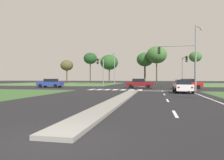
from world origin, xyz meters
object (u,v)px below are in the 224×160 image
car_maroon_near (140,83)px  treeline_third (109,62)px  traffic_signal_far_right (184,66)px  treeline_fifth (157,55)px  street_lamp_third (114,67)px  treeline_fourth (145,60)px  treeline_second (90,59)px  car_red_fourth (188,84)px  traffic_signal_near_right (182,59)px  car_black_fifth (136,82)px  treeline_sixth (195,57)px  street_lamp_second (196,54)px  car_white_third (183,86)px  traffic_signal_far_left (101,67)px  car_blue_second (50,83)px  treeline_near (67,65)px

car_maroon_near → treeline_third: size_ratio=0.50×
traffic_signal_far_right → treeline_fifth: 21.14m
treeline_fifth → street_lamp_third: bearing=-162.6°
treeline_fourth → treeline_second: bearing=-171.7°
car_red_fourth → traffic_signal_near_right: traffic_signal_near_right is taller
car_black_fifth → treeline_sixth: size_ratio=0.45×
car_red_fourth → street_lamp_second: size_ratio=0.47×
treeline_third → treeline_fourth: treeline_fourth is taller
car_white_third → traffic_signal_far_right: (1.95, 14.50, 3.11)m
car_white_third → traffic_signal_near_right: 4.80m
car_maroon_near → treeline_fourth: bearing=-179.1°
traffic_signal_far_left → traffic_signal_far_right: traffic_signal_far_right is taller
traffic_signal_far_left → street_lamp_third: size_ratio=0.65×
treeline_sixth → traffic_signal_far_right: bearing=-104.1°
car_blue_second → treeline_fourth: 32.08m
car_maroon_near → car_blue_second: bearing=-88.3°
car_blue_second → street_lamp_third: street_lamp_third is taller
treeline_fourth → treeline_fifth: (3.31, -2.75, 0.99)m
treeline_near → treeline_third: treeline_third is taller
traffic_signal_far_right → treeline_fifth: size_ratio=0.54×
treeline_sixth → treeline_second: bearing=-171.7°
street_lamp_second → car_maroon_near: bearing=151.3°
street_lamp_third → car_blue_second: bearing=-109.5°
treeline_fourth → treeline_sixth: treeline_sixth is taller
car_blue_second → treeline_fourth: (15.35, 27.47, 6.25)m
car_maroon_near → street_lamp_third: 22.68m
street_lamp_third → treeline_sixth: treeline_sixth is taller
car_maroon_near → car_black_fifth: bearing=-173.0°
treeline_near → treeline_fifth: 29.15m
street_lamp_third → treeline_fifth: treeline_fifth is taller
traffic_signal_far_left → car_maroon_near: bearing=-30.1°
street_lamp_second → treeline_second: bearing=129.8°
traffic_signal_near_right → car_blue_second: bearing=163.0°
car_blue_second → treeline_second: treeline_second is taller
car_white_third → street_lamp_second: (2.50, 6.05, 4.26)m
traffic_signal_far_right → street_lamp_second: bearing=-86.2°
car_maroon_near → car_white_third: 11.84m
car_red_fourth → treeline_third: (-18.58, 28.11, 5.67)m
car_blue_second → treeline_third: size_ratio=0.52×
treeline_near → treeline_fifth: bearing=-10.7°
car_red_fourth → treeline_sixth: bearing=168.0°
traffic_signal_near_right → traffic_signal_far_right: size_ratio=1.07×
car_white_third → treeline_fourth: 38.45m
car_red_fourth → treeline_third: treeline_third is taller
car_red_fourth → traffic_signal_far_right: size_ratio=0.75×
street_lamp_third → treeline_near: bearing=153.0°
car_white_third → treeline_second: bearing=121.7°
treeline_second → treeline_third: (5.08, 2.85, -0.99)m
street_lamp_third → treeline_second: treeline_second is taller
traffic_signal_far_left → treeline_sixth: (21.47, 24.62, 3.85)m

